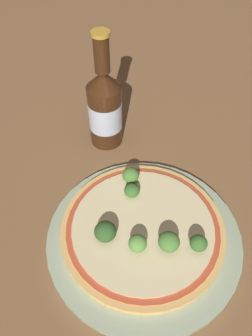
% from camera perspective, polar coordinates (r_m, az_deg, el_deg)
% --- Properties ---
extents(ground_plane, '(3.00, 3.00, 0.00)m').
position_cam_1_polar(ground_plane, '(0.53, 5.25, -12.58)').
color(ground_plane, brown).
extents(plate, '(0.30, 0.30, 0.01)m').
position_cam_1_polar(plate, '(0.52, 3.15, -11.77)').
color(plate, '#93A384').
rests_on(plate, ground_plane).
extents(pizza, '(0.25, 0.25, 0.01)m').
position_cam_1_polar(pizza, '(0.51, 2.93, -10.40)').
color(pizza, tan).
rests_on(pizza, plate).
extents(broccoli_floret_0, '(0.03, 0.03, 0.03)m').
position_cam_1_polar(broccoli_floret_0, '(0.49, -3.62, -10.97)').
color(broccoli_floret_0, '#6B8E51').
rests_on(broccoli_floret_0, pizza).
extents(broccoli_floret_1, '(0.03, 0.03, 0.03)m').
position_cam_1_polar(broccoli_floret_1, '(0.49, 12.52, -12.67)').
color(broccoli_floret_1, '#6B8E51').
rests_on(broccoli_floret_1, pizza).
extents(broccoli_floret_2, '(0.03, 0.03, 0.02)m').
position_cam_1_polar(broccoli_floret_2, '(0.55, 0.83, -1.22)').
color(broccoli_floret_2, '#6B8E51').
rests_on(broccoli_floret_2, pizza).
extents(broccoli_floret_3, '(0.03, 0.03, 0.03)m').
position_cam_1_polar(broccoli_floret_3, '(0.48, 7.48, -12.61)').
color(broccoli_floret_3, '#6B8E51').
rests_on(broccoli_floret_3, pizza).
extents(broccoli_floret_4, '(0.03, 0.03, 0.03)m').
position_cam_1_polar(broccoli_floret_4, '(0.48, 2.03, -12.98)').
color(broccoli_floret_4, '#6B8E51').
rests_on(broccoli_floret_4, pizza).
extents(broccoli_floret_5, '(0.03, 0.03, 0.02)m').
position_cam_1_polar(broccoli_floret_5, '(0.53, 1.03, -3.93)').
color(broccoli_floret_5, '#6B8E51').
rests_on(broccoli_floret_5, pizza).
extents(beer_bottle, '(0.06, 0.06, 0.23)m').
position_cam_1_polar(beer_bottle, '(0.61, -3.70, 10.47)').
color(beer_bottle, '#381E0F').
rests_on(beer_bottle, ground_plane).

